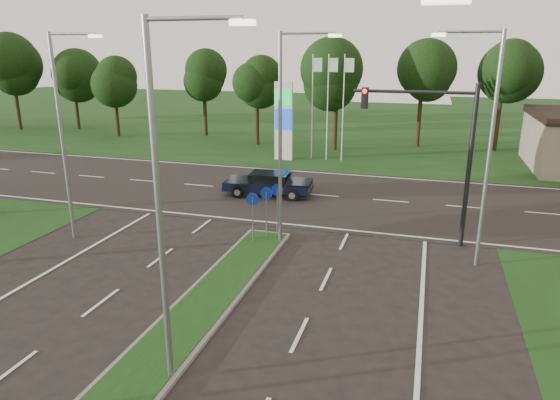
# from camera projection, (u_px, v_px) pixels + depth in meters

# --- Properties ---
(verge_far) EXTENTS (160.00, 50.00, 0.02)m
(verge_far) POSITION_uv_depth(u_px,v_px,m) (369.00, 124.00, 58.25)
(verge_far) COLOR #193411
(verge_far) RESTS_ON ground
(cross_road) EXTENTS (160.00, 12.00, 0.02)m
(cross_road) POSITION_uv_depth(u_px,v_px,m) (306.00, 194.00, 29.82)
(cross_road) COLOR black
(cross_road) RESTS_ON ground
(streetlight_median_near) EXTENTS (2.53, 0.22, 9.00)m
(streetlight_median_near) POSITION_uv_depth(u_px,v_px,m) (165.00, 194.00, 11.57)
(streetlight_median_near) COLOR gray
(streetlight_median_near) RESTS_ON ground
(streetlight_median_far) EXTENTS (2.53, 0.22, 9.00)m
(streetlight_median_far) POSITION_uv_depth(u_px,v_px,m) (285.00, 130.00, 20.74)
(streetlight_median_far) COLOR gray
(streetlight_median_far) RESTS_ON ground
(streetlight_left_far) EXTENTS (2.53, 0.22, 9.00)m
(streetlight_left_far) POSITION_uv_depth(u_px,v_px,m) (65.00, 127.00, 21.46)
(streetlight_left_far) COLOR gray
(streetlight_left_far) RESTS_ON ground
(streetlight_right_far) EXTENTS (2.53, 0.22, 9.00)m
(streetlight_right_far) POSITION_uv_depth(u_px,v_px,m) (485.00, 139.00, 18.60)
(streetlight_right_far) COLOR gray
(streetlight_right_far) RESTS_ON ground
(traffic_signal) EXTENTS (5.10, 0.42, 7.00)m
(traffic_signal) POSITION_uv_depth(u_px,v_px,m) (439.00, 140.00, 21.00)
(traffic_signal) COLOR black
(traffic_signal) RESTS_ON ground
(median_signs) EXTENTS (1.16, 1.76, 2.38)m
(median_signs) POSITION_uv_depth(u_px,v_px,m) (266.00, 203.00, 22.35)
(median_signs) COLOR gray
(median_signs) RESTS_ON ground
(gas_pylon) EXTENTS (5.80, 1.26, 8.00)m
(gas_pylon) POSITION_uv_depth(u_px,v_px,m) (286.00, 119.00, 38.23)
(gas_pylon) COLOR silver
(gas_pylon) RESTS_ON ground
(treeline_far) EXTENTS (6.00, 6.00, 9.90)m
(treeline_far) POSITION_uv_depth(u_px,v_px,m) (353.00, 68.00, 42.43)
(treeline_far) COLOR black
(treeline_far) RESTS_ON ground
(navy_sedan) EXTENTS (5.19, 2.49, 1.38)m
(navy_sedan) POSITION_uv_depth(u_px,v_px,m) (269.00, 183.00, 29.41)
(navy_sedan) COLOR black
(navy_sedan) RESTS_ON ground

